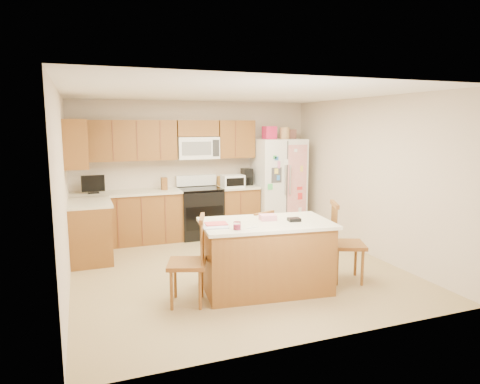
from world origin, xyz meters
name	(u,v)px	position (x,y,z in m)	size (l,w,h in m)	color
ground	(236,269)	(0.00, 0.00, 0.00)	(4.50, 4.50, 0.00)	#937D5B
room_shell	(236,170)	(0.00, 0.00, 1.44)	(4.60, 4.60, 2.52)	beige
cabinetry	(147,192)	(-0.98, 1.79, 0.91)	(3.36, 1.56, 2.15)	brown
stove	(200,212)	(0.00, 1.94, 0.47)	(0.76, 0.65, 1.13)	black
refrigerator	(278,184)	(1.57, 1.87, 0.92)	(0.90, 0.79, 2.04)	white
island	(266,256)	(0.09, -0.87, 0.45)	(1.71, 1.12, 0.97)	brown
windsor_chair_left	(189,263)	(-0.92, -0.94, 0.49)	(0.55, 0.56, 1.04)	brown
windsor_chair_back	(257,244)	(0.21, -0.29, 0.43)	(0.50, 0.49, 0.90)	brown
windsor_chair_right	(345,244)	(1.21, -0.94, 0.50)	(0.58, 0.59, 1.07)	brown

